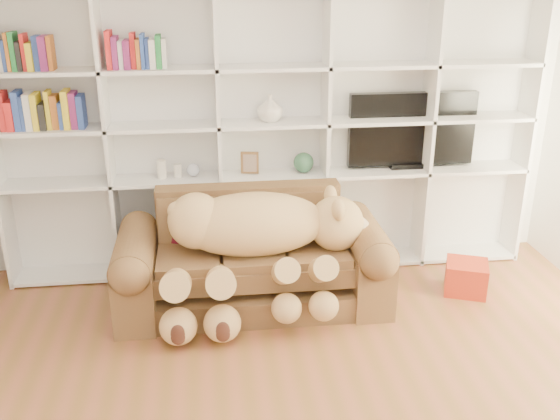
{
  "coord_description": "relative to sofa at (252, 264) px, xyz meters",
  "views": [
    {
      "loc": [
        -0.56,
        -2.67,
        2.51
      ],
      "look_at": [
        -0.02,
        1.63,
        0.8
      ],
      "focal_mm": 40.0,
      "sensor_mm": 36.0,
      "label": 1
    }
  ],
  "objects": [
    {
      "name": "figurine_short",
      "position": [
        -0.56,
        0.6,
        0.59
      ],
      "size": [
        0.08,
        0.08,
        0.11
      ],
      "primitive_type": "cylinder",
      "rotation": [
        0.0,
        0.0,
        -0.31
      ],
      "color": "silver",
      "rests_on": "bookshelf"
    },
    {
      "name": "wall_back",
      "position": [
        0.23,
        0.8,
        1.02
      ],
      "size": [
        5.0,
        0.02,
        2.7
      ],
      "primitive_type": "cube",
      "color": "white",
      "rests_on": "floor"
    },
    {
      "name": "bookshelf",
      "position": [
        -0.01,
        0.66,
        0.98
      ],
      "size": [
        4.43,
        0.35,
        2.4
      ],
      "color": "white",
      "rests_on": "floor"
    },
    {
      "name": "tv",
      "position": [
        1.43,
        0.65,
        0.86
      ],
      "size": [
        1.1,
        0.18,
        0.65
      ],
      "color": "black",
      "rests_on": "bookshelf"
    },
    {
      "name": "figurine_tall",
      "position": [
        -0.69,
        0.6,
        0.61
      ],
      "size": [
        0.08,
        0.08,
        0.15
      ],
      "primitive_type": "cylinder",
      "rotation": [
        0.0,
        0.0,
        -0.08
      ],
      "color": "silver",
      "rests_on": "bookshelf"
    },
    {
      "name": "gift_box",
      "position": [
        1.74,
        -0.06,
        -0.2
      ],
      "size": [
        0.41,
        0.4,
        0.26
      ],
      "primitive_type": "cube",
      "rotation": [
        0.0,
        0.0,
        -0.38
      ],
      "color": "#AD2D17",
      "rests_on": "floor"
    },
    {
      "name": "sofa",
      "position": [
        0.0,
        0.0,
        0.0
      ],
      "size": [
        2.07,
        0.89,
        0.87
      ],
      "color": "brown",
      "rests_on": "floor"
    },
    {
      "name": "shelf_vase",
      "position": [
        0.21,
        0.6,
        1.1
      ],
      "size": [
        0.23,
        0.23,
        0.22
      ],
      "primitive_type": "imported",
      "rotation": [
        0.0,
        0.0,
        0.12
      ],
      "color": "silver",
      "rests_on": "bookshelf"
    },
    {
      "name": "green_vase",
      "position": [
        0.49,
        0.6,
        0.62
      ],
      "size": [
        0.17,
        0.17,
        0.17
      ],
      "primitive_type": "sphere",
      "color": "#305E41",
      "rests_on": "bookshelf"
    },
    {
      "name": "snow_globe",
      "position": [
        -0.43,
        0.6,
        0.6
      ],
      "size": [
        0.11,
        0.11,
        0.11
      ],
      "primitive_type": "sphere",
      "color": "silver",
      "rests_on": "bookshelf"
    },
    {
      "name": "throw_pillow",
      "position": [
        -0.44,
        0.14,
        0.3
      ],
      "size": [
        0.41,
        0.32,
        0.38
      ],
      "primitive_type": "cube",
      "rotation": [
        -0.24,
        0.0,
        -0.34
      ],
      "color": "#520E18",
      "rests_on": "sofa"
    },
    {
      "name": "picture_frame",
      "position": [
        0.04,
        0.6,
        0.64
      ],
      "size": [
        0.15,
        0.05,
        0.19
      ],
      "primitive_type": "cube",
      "rotation": [
        0.0,
        0.0,
        -0.19
      ],
      "color": "brown",
      "rests_on": "bookshelf"
    },
    {
      "name": "teddy_bear",
      "position": [
        0.02,
        -0.17,
        0.28
      ],
      "size": [
        1.62,
        0.87,
        0.94
      ],
      "rotation": [
        0.0,
        0.0,
        -0.03
      ],
      "color": "tan",
      "rests_on": "sofa"
    }
  ]
}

